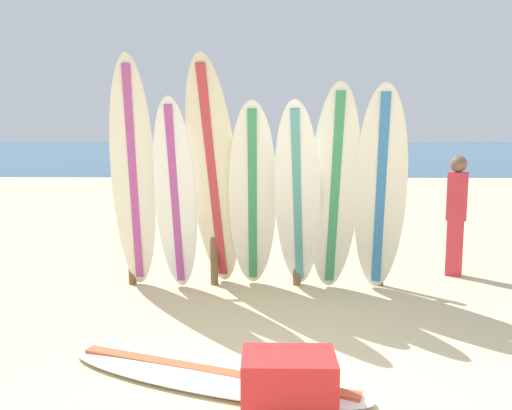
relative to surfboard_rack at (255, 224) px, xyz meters
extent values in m
cube|color=#1E5984|center=(0.27, 55.02, -0.72)|extent=(120.00, 80.00, 0.01)
cylinder|color=brown|center=(-1.44, 0.00, -0.14)|extent=(0.09, 0.09, 1.15)
cylinder|color=brown|center=(-0.48, 0.00, -0.14)|extent=(0.09, 0.09, 1.15)
cylinder|color=brown|center=(0.48, 0.00, -0.14)|extent=(0.09, 0.09, 1.15)
cylinder|color=brown|center=(1.44, 0.00, -0.14)|extent=(0.09, 0.09, 1.15)
cylinder|color=brown|center=(0.00, 0.00, 0.28)|extent=(2.99, 0.08, 0.08)
ellipsoid|color=silver|center=(-1.30, -0.38, 0.56)|extent=(0.58, 0.93, 2.55)
cube|color=#A53F8C|center=(-1.30, -0.38, 0.56)|extent=(0.19, 0.82, 2.35)
ellipsoid|color=white|center=(-0.86, -0.34, 0.35)|extent=(0.49, 0.60, 2.15)
cube|color=#A53F8C|center=(-0.86, -0.34, 0.35)|extent=(0.11, 0.55, 1.98)
ellipsoid|color=beige|center=(-0.45, -0.26, 0.57)|extent=(0.71, 1.01, 2.57)
cube|color=#B73338|center=(-0.45, -0.26, 0.57)|extent=(0.26, 0.87, 2.37)
ellipsoid|color=white|center=(-0.03, -0.27, 0.33)|extent=(0.54, 0.77, 2.10)
cube|color=#388C59|center=(-0.03, -0.27, 0.33)|extent=(0.10, 0.72, 1.94)
ellipsoid|color=white|center=(0.46, -0.40, 0.33)|extent=(0.63, 1.04, 2.10)
cube|color=teal|center=(0.46, -0.40, 0.33)|extent=(0.22, 0.92, 1.94)
ellipsoid|color=white|center=(0.85, -0.38, 0.42)|extent=(0.55, 0.70, 2.28)
cube|color=#388C59|center=(0.85, -0.38, 0.42)|extent=(0.11, 0.65, 2.10)
ellipsoid|color=white|center=(1.34, -0.41, 0.41)|extent=(0.64, 0.79, 2.27)
cube|color=#3372B2|center=(1.34, -0.41, 0.41)|extent=(0.19, 0.69, 2.09)
ellipsoid|color=white|center=(-0.27, -2.43, -0.68)|extent=(2.40, 1.36, 0.07)
cube|color=#CC5933|center=(-0.27, -2.43, -0.68)|extent=(2.06, 0.84, 0.08)
cube|color=#D8333F|center=(2.46, 0.46, -0.37)|extent=(0.23, 0.18, 0.70)
cube|color=#D8333F|center=(2.46, 0.46, 0.27)|extent=(0.27, 0.22, 0.59)
sphere|color=brown|center=(2.46, 0.46, 0.67)|extent=(0.20, 0.20, 0.20)
cube|color=#333842|center=(4.74, 32.73, -0.54)|extent=(2.63, 2.22, 0.35)
cube|color=silver|center=(4.74, 32.73, -0.18)|extent=(1.14, 1.09, 0.36)
cube|color=red|center=(0.28, -2.83, -0.54)|extent=(0.60, 0.40, 0.36)
camera|label=1|loc=(0.12, -6.08, 1.05)|focal=37.59mm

